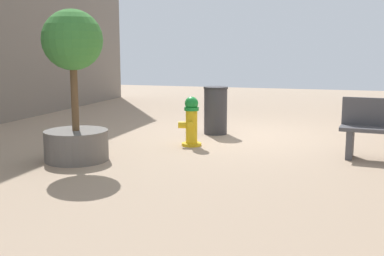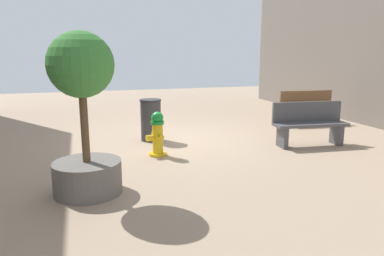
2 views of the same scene
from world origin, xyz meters
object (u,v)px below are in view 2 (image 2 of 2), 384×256
(fire_hydrant, at_px, (157,134))
(bench_near, at_px, (307,107))
(trash_bin, at_px, (151,120))
(planter_tree, at_px, (83,108))
(bench_far, at_px, (309,123))

(fire_hydrant, bearing_deg, bench_near, -158.89)
(fire_hydrant, height_order, trash_bin, trash_bin)
(bench_near, bearing_deg, trash_bin, 6.56)
(fire_hydrant, bearing_deg, planter_tree, 49.26)
(bench_near, height_order, bench_far, same)
(trash_bin, bearing_deg, bench_near, -173.44)
(fire_hydrant, relative_size, trash_bin, 0.92)
(planter_tree, height_order, trash_bin, planter_tree)
(bench_far, distance_m, planter_tree, 4.97)
(bench_far, distance_m, trash_bin, 3.54)
(fire_hydrant, xyz_separation_m, planter_tree, (1.37, 1.59, 0.80))
(fire_hydrant, height_order, bench_far, bench_far)
(fire_hydrant, distance_m, trash_bin, 1.30)
(bench_far, height_order, trash_bin, trash_bin)
(bench_near, distance_m, trash_bin, 4.61)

